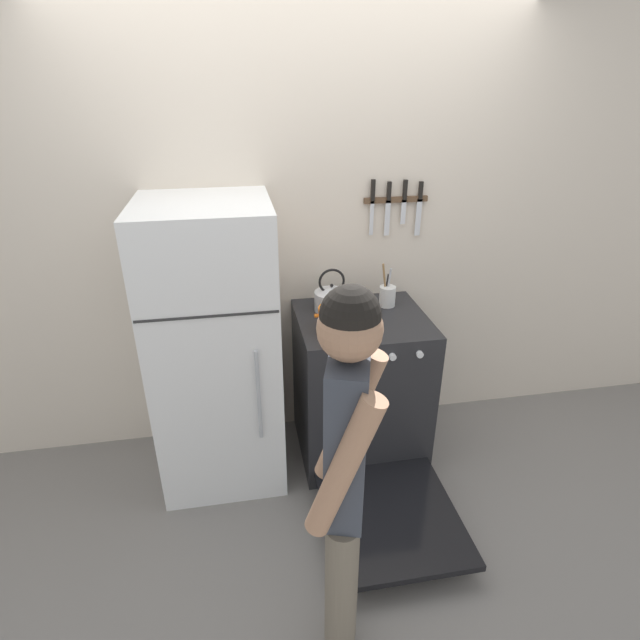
# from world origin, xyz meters

# --- Properties ---
(ground_plane) EXTENTS (14.00, 14.00, 0.00)m
(ground_plane) POSITION_xyz_m (0.00, 0.00, 0.00)
(ground_plane) COLOR slate
(wall_back) EXTENTS (10.00, 0.06, 2.55)m
(wall_back) POSITION_xyz_m (0.00, 0.03, 1.27)
(wall_back) COLOR beige
(wall_back) RESTS_ON ground_plane
(refrigerator) EXTENTS (0.67, 0.70, 1.61)m
(refrigerator) POSITION_xyz_m (-0.53, -0.34, 0.80)
(refrigerator) COLOR white
(refrigerator) RESTS_ON ground_plane
(stove_range) EXTENTS (0.73, 1.39, 0.92)m
(stove_range) POSITION_xyz_m (0.30, -0.36, 0.46)
(stove_range) COLOR #232326
(stove_range) RESTS_ON ground_plane
(dutch_oven_pot) EXTENTS (0.27, 0.22, 0.16)m
(dutch_oven_pot) POSITION_xyz_m (0.14, -0.46, 0.98)
(dutch_oven_pot) COLOR orange
(dutch_oven_pot) RESTS_ON stove_range
(tea_kettle) EXTENTS (0.25, 0.20, 0.26)m
(tea_kettle) POSITION_xyz_m (0.15, -0.20, 0.99)
(tea_kettle) COLOR silver
(tea_kettle) RESTS_ON stove_range
(utensil_jar) EXTENTS (0.10, 0.10, 0.27)m
(utensil_jar) POSITION_xyz_m (0.48, -0.19, 0.98)
(utensil_jar) COLOR silver
(utensil_jar) RESTS_ON stove_range
(person) EXTENTS (0.33, 0.38, 1.63)m
(person) POSITION_xyz_m (-0.08, -1.56, 0.93)
(person) COLOR #6B6051
(person) RESTS_ON ground_plane
(wall_knife_strip) EXTENTS (0.38, 0.03, 0.34)m
(wall_knife_strip) POSITION_xyz_m (0.56, -0.02, 1.50)
(wall_knife_strip) COLOR brown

